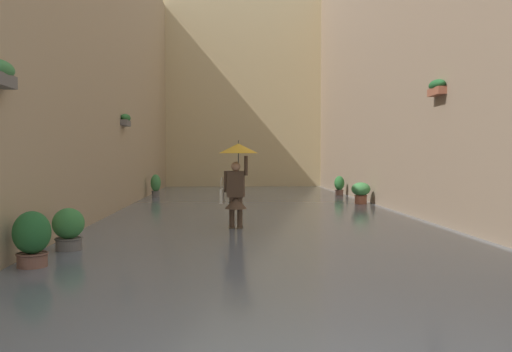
% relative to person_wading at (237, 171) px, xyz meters
% --- Properties ---
extents(ground_plane, '(63.40, 63.40, 0.00)m').
position_rel_person_wading_xyz_m(ground_plane, '(-0.67, -3.77, -1.37)').
color(ground_plane, slate).
extents(flood_water, '(9.05, 31.36, 0.08)m').
position_rel_person_wading_xyz_m(flood_water, '(-0.67, -3.77, -1.33)').
color(flood_water, slate).
rests_on(flood_water, ground_plane).
extents(building_facade_left, '(2.04, 29.36, 10.18)m').
position_rel_person_wading_xyz_m(building_facade_left, '(-5.70, -3.77, 3.72)').
color(building_facade_left, gray).
rests_on(building_facade_left, ground_plane).
extents(building_facade_right, '(2.04, 29.36, 9.58)m').
position_rel_person_wading_xyz_m(building_facade_right, '(4.36, -3.77, 3.42)').
color(building_facade_right, tan).
rests_on(building_facade_right, ground_plane).
extents(building_facade_far, '(11.85, 1.80, 11.44)m').
position_rel_person_wading_xyz_m(building_facade_far, '(-0.67, -17.35, 4.36)').
color(building_facade_far, tan).
rests_on(building_facade_far, ground_plane).
extents(person_wading, '(0.90, 0.90, 2.06)m').
position_rel_person_wading_xyz_m(person_wading, '(0.00, 0.00, 0.00)').
color(person_wading, '#4C4233').
rests_on(person_wading, ground_plane).
extents(potted_plant_far_right, '(0.55, 0.55, 0.90)m').
position_rel_person_wading_xyz_m(potted_plant_far_right, '(3.09, 4.01, -0.88)').
color(potted_plant_far_right, brown).
rests_on(potted_plant_far_right, ground_plane).
extents(potted_plant_mid_left, '(0.65, 0.65, 0.81)m').
position_rel_person_wading_xyz_m(potted_plant_mid_left, '(-4.35, -6.00, -0.88)').
color(potted_plant_mid_left, '#9E563D').
rests_on(potted_plant_mid_left, ground_plane).
extents(potted_plant_mid_right, '(0.54, 0.54, 0.81)m').
position_rel_person_wading_xyz_m(potted_plant_mid_right, '(2.97, 2.61, -0.93)').
color(potted_plant_mid_right, '#66605B').
rests_on(potted_plant_mid_right, ground_plane).
extents(potted_plant_near_left, '(0.42, 0.42, 0.88)m').
position_rel_person_wading_xyz_m(potted_plant_near_left, '(-4.44, -9.95, -0.89)').
color(potted_plant_near_left, brown).
rests_on(potted_plant_near_left, ground_plane).
extents(potted_plant_near_right, '(0.40, 0.40, 0.98)m').
position_rel_person_wading_xyz_m(potted_plant_near_right, '(3.06, -9.37, -0.83)').
color(potted_plant_near_right, '#66605B').
rests_on(potted_plant_near_right, ground_plane).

